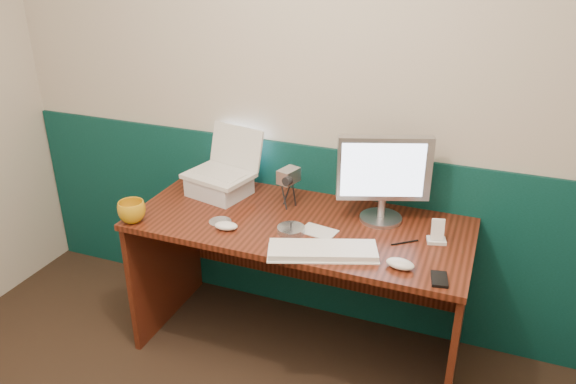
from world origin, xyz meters
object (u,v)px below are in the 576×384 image
at_px(laptop, 217,153).
at_px(mug, 132,212).
at_px(desk, 299,288).
at_px(monitor, 384,179).
at_px(keyboard, 323,251).
at_px(camcorder, 289,188).

distance_m(laptop, mug, 0.52).
bearing_deg(desk, monitor, 24.12).
xyz_separation_m(keyboard, camcorder, (-0.30, 0.37, 0.09)).
bearing_deg(laptop, mug, -107.40).
bearing_deg(monitor, mug, -177.91).
xyz_separation_m(monitor, camcorder, (-0.46, -0.03, -0.11)).
bearing_deg(mug, laptop, 59.78).
xyz_separation_m(monitor, mug, (-1.09, -0.44, -0.16)).
bearing_deg(keyboard, laptop, 131.52).
height_order(laptop, camcorder, laptop).
distance_m(desk, camcorder, 0.51).
relative_size(laptop, mug, 2.48).
distance_m(desk, monitor, 0.71).
distance_m(laptop, camcorder, 0.41).
height_order(monitor, mug, monitor).
bearing_deg(keyboard, desk, 108.94).
relative_size(keyboard, camcorder, 2.23).
bearing_deg(camcorder, monitor, 18.87).
relative_size(monitor, mug, 3.29).
bearing_deg(camcorder, mug, -130.80).
height_order(laptop, mug, laptop).
distance_m(laptop, monitor, 0.85).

